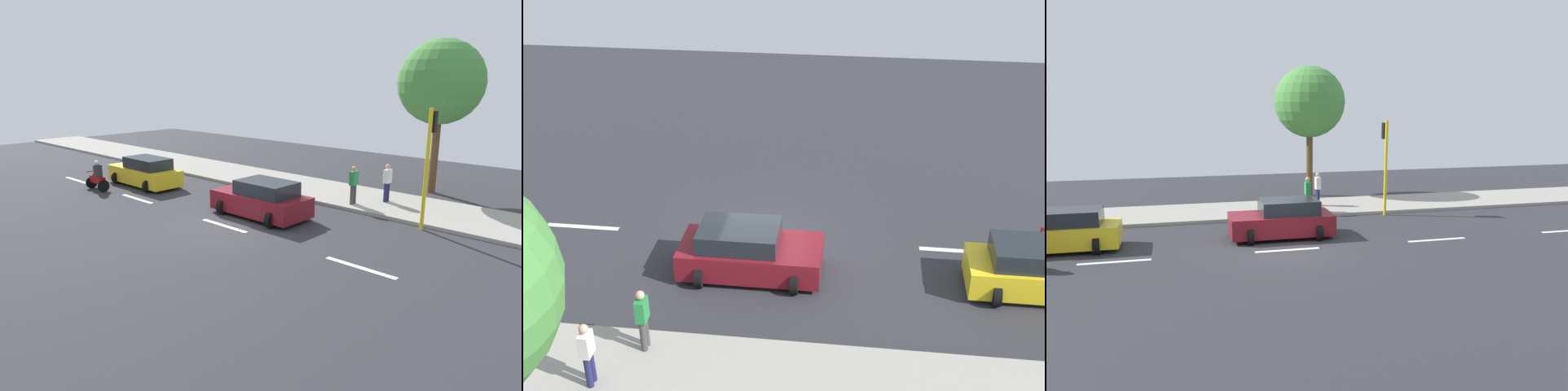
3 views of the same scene
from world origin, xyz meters
The scene contains 8 objects.
ground_plane centered at (0.00, 0.00, -0.05)m, with size 40.00×60.00×0.10m, color #2D2D33.
lane_stripe_north centered at (0.00, -6.00, 0.01)m, with size 0.20×2.40×0.01m, color white.
lane_stripe_mid centered at (0.00, 0.00, 0.01)m, with size 0.20×2.40×0.01m, color white.
lane_stripe_south centered at (0.00, 6.00, 0.01)m, with size 0.20×2.40×0.01m, color white.
car_maroon centered at (1.91, -0.21, 0.71)m, with size 2.32×4.07×1.52m.
car_yellow_cab centered at (1.88, 8.07, 0.71)m, with size 2.14×4.40×1.52m.
pedestrian_near_signal centered at (7.02, -3.02, 1.06)m, with size 0.40×0.24×1.69m.
pedestrian_by_tree centered at (5.66, -2.16, 1.06)m, with size 0.40×0.24×1.69m.
Camera 2 is at (18.60, 2.86, 11.59)m, focal length 48.10 mm.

